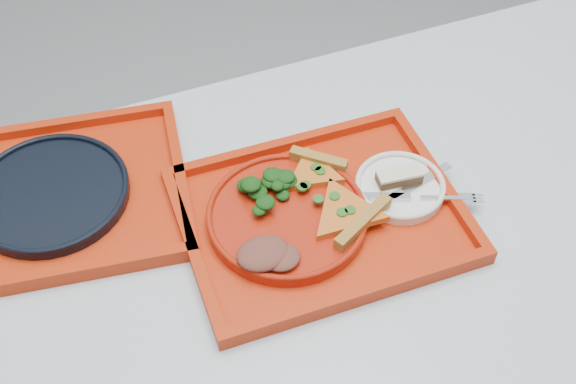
% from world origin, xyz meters
% --- Properties ---
extents(table, '(1.60, 0.80, 0.75)m').
position_xyz_m(table, '(0.00, 0.00, 0.68)').
color(table, '#AEB9C3').
rests_on(table, ground).
extents(tray_main, '(0.46, 0.36, 0.01)m').
position_xyz_m(tray_main, '(-0.02, 0.01, 0.76)').
color(tray_main, '#B62709').
rests_on(tray_main, table).
extents(tray_far, '(0.50, 0.41, 0.01)m').
position_xyz_m(tray_far, '(-0.43, 0.21, 0.76)').
color(tray_far, '#B62709').
rests_on(tray_far, table).
extents(dinner_plate, '(0.26, 0.26, 0.02)m').
position_xyz_m(dinner_plate, '(-0.08, 0.02, 0.77)').
color(dinner_plate, '#A81E0B').
rests_on(dinner_plate, tray_main).
extents(side_plate, '(0.15, 0.15, 0.01)m').
position_xyz_m(side_plate, '(0.12, 0.01, 0.77)').
color(side_plate, white).
rests_on(side_plate, tray_main).
extents(navy_plate, '(0.26, 0.26, 0.02)m').
position_xyz_m(navy_plate, '(-0.43, 0.21, 0.77)').
color(navy_plate, black).
rests_on(navy_plate, tray_far).
extents(pizza_slice_a, '(0.18, 0.18, 0.02)m').
position_xyz_m(pizza_slice_a, '(0.01, -0.02, 0.79)').
color(pizza_slice_a, orange).
rests_on(pizza_slice_a, dinner_plate).
extents(pizza_slice_b, '(0.15, 0.15, 0.02)m').
position_xyz_m(pizza_slice_b, '(-0.01, 0.08, 0.79)').
color(pizza_slice_b, orange).
rests_on(pizza_slice_b, dinner_plate).
extents(salad_heap, '(0.08, 0.07, 0.04)m').
position_xyz_m(salad_heap, '(-0.09, 0.06, 0.80)').
color(salad_heap, black).
rests_on(salad_heap, dinner_plate).
extents(meat_portion, '(0.08, 0.07, 0.02)m').
position_xyz_m(meat_portion, '(-0.15, -0.05, 0.79)').
color(meat_portion, brown).
rests_on(meat_portion, dinner_plate).
extents(dessert_bar, '(0.08, 0.04, 0.02)m').
position_xyz_m(dessert_bar, '(0.12, 0.02, 0.79)').
color(dessert_bar, '#4A2F18').
rests_on(dessert_bar, side_plate).
extents(knife, '(0.18, 0.06, 0.01)m').
position_xyz_m(knife, '(0.13, -0.01, 0.78)').
color(knife, silver).
rests_on(knife, side_plate).
extents(fork, '(0.18, 0.09, 0.01)m').
position_xyz_m(fork, '(0.14, -0.03, 0.78)').
color(fork, silver).
rests_on(fork, side_plate).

